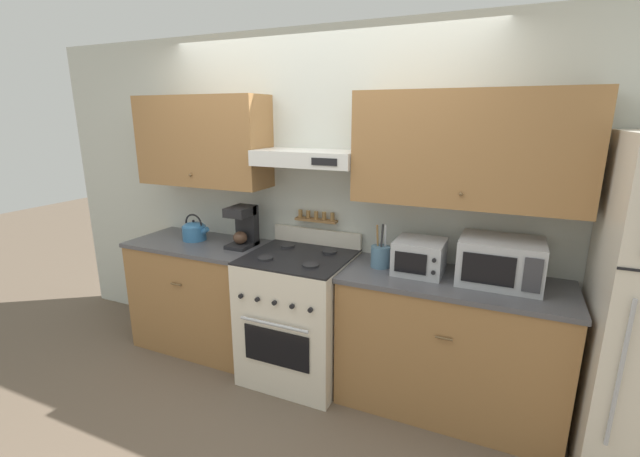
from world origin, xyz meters
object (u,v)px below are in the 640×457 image
Objects in this scene: microwave at (500,261)px; coffee_maker at (244,226)px; stove_range at (299,316)px; toaster_oven at (419,257)px; tea_kettle at (194,230)px; utensil_crock at (380,256)px.

coffee_maker is at bearing 179.51° from microwave.
stove_range is 3.34× the size of coffee_maker.
toaster_oven is at bearing -1.47° from coffee_maker.
tea_kettle reaches higher than toaster_oven.
tea_kettle is 0.77× the size of coffee_maker.
coffee_maker reaches higher than toaster_oven.
microwave is 1.61× the size of utensil_crock.
microwave is (1.33, 0.11, 0.59)m from stove_range.
coffee_maker is 1.02× the size of toaster_oven.
microwave is at bearing -0.49° from coffee_maker.
utensil_crock is 0.27m from toaster_oven.
tea_kettle is at bearing 174.85° from stove_range.
toaster_oven is (1.86, -0.00, 0.03)m from tea_kettle.
coffee_maker is 1.07× the size of utensil_crock.
coffee_maker is (0.47, 0.03, 0.08)m from tea_kettle.
stove_range is at bearing -12.94° from coffee_maker.
utensil_crock is at bearing 0.00° from tea_kettle.
microwave is 1.54× the size of toaster_oven.
stove_range is 0.79m from utensil_crock.
tea_kettle is 0.48m from coffee_maker.
toaster_oven is (0.85, 0.09, 0.56)m from stove_range.
tea_kettle is 1.86m from toaster_oven.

